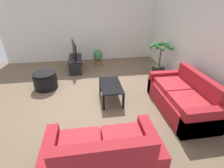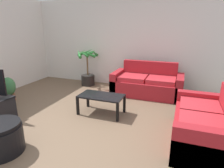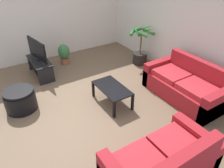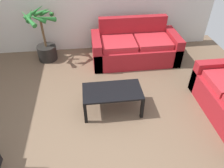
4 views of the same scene
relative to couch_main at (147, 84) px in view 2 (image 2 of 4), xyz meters
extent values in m
plane|color=brown|center=(-0.96, -2.28, -0.30)|extent=(6.60, 6.60, 0.00)
cube|color=silver|center=(-0.96, 0.72, 1.05)|extent=(6.00, 0.06, 2.70)
cube|color=maroon|center=(0.00, -0.03, -0.09)|extent=(1.90, 0.90, 0.42)
cube|color=maroon|center=(0.00, 0.34, 0.36)|extent=(1.54, 0.16, 0.48)
cube|color=maroon|center=(-0.86, -0.03, 0.01)|extent=(0.18, 0.90, 0.62)
cube|color=maroon|center=(0.86, -0.03, 0.01)|extent=(0.18, 0.90, 0.62)
cube|color=#B8272F|center=(-0.39, -0.08, 0.18)|extent=(0.73, 0.66, 0.12)
cube|color=#B8272F|center=(0.39, -0.08, 0.18)|extent=(0.73, 0.66, 0.12)
cube|color=maroon|center=(1.29, -1.99, -0.09)|extent=(0.90, 1.67, 0.42)
cube|color=maroon|center=(1.29, -2.73, 0.01)|extent=(0.90, 0.18, 0.62)
cube|color=maroon|center=(1.29, -1.24, 0.01)|extent=(0.90, 0.18, 0.62)
cube|color=#B8272F|center=(1.24, -2.32, 0.18)|extent=(0.66, 0.62, 0.12)
cube|color=#B8272F|center=(1.24, -1.66, 0.18)|extent=(0.66, 0.62, 0.12)
cube|color=black|center=(-2.36, -2.55, -0.07)|extent=(0.06, 0.41, 0.47)
cube|color=black|center=(-0.71, -1.57, 0.11)|extent=(0.96, 0.52, 0.03)
cube|color=black|center=(-1.17, -1.81, -0.10)|extent=(0.05, 0.05, 0.39)
cube|color=black|center=(-0.25, -1.81, -0.10)|extent=(0.05, 0.05, 0.39)
cube|color=black|center=(-1.17, -1.34, -0.10)|extent=(0.05, 0.05, 0.39)
cube|color=black|center=(-0.25, -1.34, -0.10)|extent=(0.05, 0.05, 0.39)
cylinder|color=black|center=(-1.99, 0.27, -0.13)|extent=(0.43, 0.43, 0.34)
cylinder|color=brown|center=(-1.99, 0.27, 0.37)|extent=(0.05, 0.05, 0.66)
cone|color=#27752F|center=(-1.74, 0.32, 0.75)|extent=(0.20, 0.52, 0.28)
cone|color=#27752F|center=(-1.87, 0.41, 0.75)|extent=(0.36, 0.32, 0.23)
cone|color=#27752F|center=(-1.96, 0.46, 0.75)|extent=(0.41, 0.16, 0.23)
cone|color=#27752F|center=(-2.13, 0.47, 0.75)|extent=(0.46, 0.36, 0.27)
cone|color=#27752F|center=(-2.18, 0.28, 0.75)|extent=(0.13, 0.40, 0.23)
cone|color=#27752F|center=(-2.19, 0.11, 0.75)|extent=(0.39, 0.46, 0.28)
cone|color=#27752F|center=(-2.01, 0.09, 0.75)|extent=(0.38, 0.14, 0.22)
cone|color=#27752F|center=(-1.85, 0.08, 0.75)|extent=(0.44, 0.36, 0.26)
cylinder|color=brown|center=(-3.24, -1.71, -0.21)|extent=(0.27, 0.27, 0.17)
ellipsoid|color=#376B3C|center=(-3.24, -1.71, 0.09)|extent=(0.35, 0.35, 0.47)
cylinder|color=black|center=(-1.60, -3.38, -0.09)|extent=(0.67, 0.67, 0.42)
camera|label=1|loc=(3.04, -2.11, 2.13)|focal=26.97mm
camera|label=2|loc=(0.89, -5.18, 1.56)|focal=30.96mm
camera|label=3|loc=(2.65, -3.71, 2.68)|focal=34.22mm
camera|label=4|loc=(-1.04, -4.19, 2.33)|focal=34.10mm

